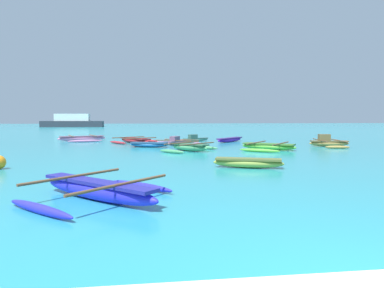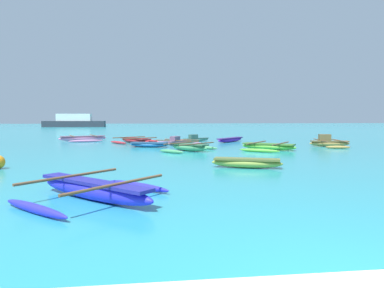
{
  "view_description": "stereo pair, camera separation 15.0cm",
  "coord_description": "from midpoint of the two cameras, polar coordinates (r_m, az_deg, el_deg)",
  "views": [
    {
      "loc": [
        -2.68,
        -2.71,
        1.96
      ],
      "look_at": [
        0.14,
        19.57,
        0.25
      ],
      "focal_mm": 32.0,
      "sensor_mm": 36.0,
      "label": 1
    },
    {
      "loc": [
        -2.54,
        -2.73,
        1.96
      ],
      "look_at": [
        0.14,
        19.57,
        0.25
      ],
      "focal_mm": 32.0,
      "sensor_mm": 36.0,
      "label": 2
    }
  ],
  "objects": [
    {
      "name": "moored_boat_10",
      "position": [
        13.64,
        9.4,
        -3.06
      ],
      "size": [
        2.81,
        1.51,
        0.38
      ],
      "rotation": [
        0.0,
        0.0,
        -0.35
      ],
      "color": "#93A740",
      "rests_on": "ground_plane"
    },
    {
      "name": "moored_boat_5",
      "position": [
        25.42,
        21.99,
        0.24
      ],
      "size": [
        2.74,
        3.98,
        0.84
      ],
      "rotation": [
        0.0,
        0.0,
        -0.21
      ],
      "color": "#AF8942",
      "rests_on": "ground_plane"
    },
    {
      "name": "moored_boat_7",
      "position": [
        28.57,
        0.79,
        0.84
      ],
      "size": [
        2.47,
        1.81,
        0.59
      ],
      "rotation": [
        0.0,
        0.0,
        0.57
      ],
      "color": "#4C917A",
      "rests_on": "ground_plane"
    },
    {
      "name": "moored_boat_8",
      "position": [
        27.33,
        -9.35,
        0.62
      ],
      "size": [
        3.95,
        3.74,
        0.45
      ],
      "rotation": [
        0.0,
        0.0,
        -0.99
      ],
      "color": "#B72730",
      "rests_on": "ground_plane"
    },
    {
      "name": "moored_boat_1",
      "position": [
        30.65,
        -17.61,
        0.9
      ],
      "size": [
        3.9,
        4.03,
        0.49
      ],
      "rotation": [
        0.0,
        0.0,
        0.34
      ],
      "color": "pink",
      "rests_on": "ground_plane"
    },
    {
      "name": "moored_boat_9",
      "position": [
        25.36,
        -2.33,
        0.38
      ],
      "size": [
        3.7,
        3.36,
        0.63
      ],
      "rotation": [
        0.0,
        0.0,
        0.98
      ],
      "color": "#B180AD",
      "rests_on": "ground_plane"
    },
    {
      "name": "distant_ferry",
      "position": [
        79.47,
        -18.97,
        3.55
      ],
      "size": [
        13.1,
        2.88,
        2.88
      ],
      "color": "#2D333D",
      "rests_on": "ground_plane"
    },
    {
      "name": "moored_boat_0",
      "position": [
        20.31,
        -0.19,
        -0.53
      ],
      "size": [
        3.69,
        3.62,
        0.5
      ],
      "rotation": [
        0.0,
        0.0,
        -0.81
      ],
      "color": "#4B9F64",
      "rests_on": "ground_plane"
    },
    {
      "name": "moored_boat_3",
      "position": [
        23.27,
        -6.96,
        -0.06
      ],
      "size": [
        2.79,
        1.55,
        0.32
      ],
      "rotation": [
        0.0,
        0.0,
        -0.3
      ],
      "color": "#2269AF",
      "rests_on": "ground_plane"
    },
    {
      "name": "moored_boat_4",
      "position": [
        28.18,
        6.54,
        0.74
      ],
      "size": [
        2.91,
        3.06,
        0.35
      ],
      "rotation": [
        0.0,
        0.0,
        0.82
      ],
      "color": "#5B1EAD",
      "rests_on": "ground_plane"
    },
    {
      "name": "moored_boat_6",
      "position": [
        8.59,
        -15.65,
        -7.37
      ],
      "size": [
        3.8,
        3.84,
        0.52
      ],
      "rotation": [
        0.0,
        0.0,
        -0.75
      ],
      "color": "#2A29E5",
      "rests_on": "ground_plane"
    },
    {
      "name": "moored_boat_2",
      "position": [
        21.62,
        12.82,
        -0.39
      ],
      "size": [
        4.1,
        4.31,
        0.45
      ],
      "rotation": [
        0.0,
        0.0,
        -0.66
      ],
      "color": "#60BE3B",
      "rests_on": "ground_plane"
    }
  ]
}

